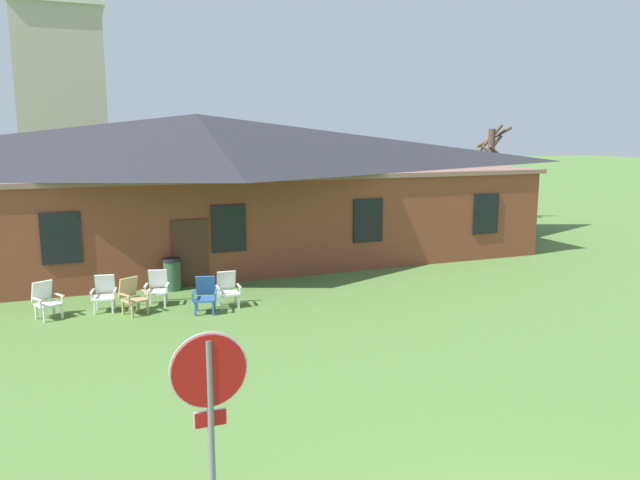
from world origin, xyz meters
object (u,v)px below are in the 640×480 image
(lawn_chair_by_porch, at_px, (46,299))
(lawn_chair_right_end, at_px, (205,294))
(lawn_chair_far_side, at_px, (228,288))
(lawn_chair_near_door, at_px, (105,292))
(lawn_chair_middle, at_px, (157,287))
(lawn_chair_left_end, at_px, (132,295))
(trash_bin, at_px, (172,274))
(stop_sign, at_px, (210,407))

(lawn_chair_by_porch, bearing_deg, lawn_chair_right_end, -14.20)
(lawn_chair_far_side, bearing_deg, lawn_chair_right_end, -151.91)
(lawn_chair_near_door, height_order, lawn_chair_middle, same)
(lawn_chair_left_end, relative_size, lawn_chair_far_side, 1.00)
(lawn_chair_near_door, xyz_separation_m, trash_bin, (2.01, 1.54, -0.00))
(lawn_chair_near_door, distance_m, lawn_chair_far_side, 3.28)
(lawn_chair_middle, height_order, lawn_chair_right_end, same)
(lawn_chair_near_door, bearing_deg, stop_sign, -86.54)
(lawn_chair_by_porch, xyz_separation_m, lawn_chair_right_end, (3.93, -1.00, 0.00))
(lawn_chair_right_end, xyz_separation_m, lawn_chair_far_side, (0.69, 0.37, 0.00))
(stop_sign, xyz_separation_m, lawn_chair_far_side, (2.51, 10.30, -1.46))
(lawn_chair_by_porch, height_order, lawn_chair_far_side, same)
(trash_bin, bearing_deg, lawn_chair_middle, -113.07)
(lawn_chair_middle, distance_m, trash_bin, 1.55)
(lawn_chair_left_end, xyz_separation_m, lawn_chair_right_end, (1.82, -0.60, 0.00))
(lawn_chair_near_door, xyz_separation_m, lawn_chair_right_end, (2.49, -1.16, 0.00))
(lawn_chair_by_porch, distance_m, lawn_chair_right_end, 4.06)
(lawn_chair_left_end, bearing_deg, lawn_chair_far_side, -5.18)
(lawn_chair_middle, relative_size, lawn_chair_right_end, 1.00)
(lawn_chair_middle, bearing_deg, lawn_chair_near_door, -175.47)
(stop_sign, bearing_deg, lawn_chair_near_door, 93.46)
(lawn_chair_near_door, distance_m, lawn_chair_right_end, 2.75)
(lawn_chair_middle, bearing_deg, lawn_chair_by_porch, -174.43)
(lawn_chair_near_door, bearing_deg, trash_bin, 37.46)
(lawn_chair_far_side, distance_m, trash_bin, 2.61)
(lawn_chair_near_door, relative_size, trash_bin, 0.98)
(lawn_chair_left_end, bearing_deg, lawn_chair_by_porch, 169.33)
(lawn_chair_middle, relative_size, lawn_chair_far_side, 1.00)
(lawn_chair_right_end, distance_m, lawn_chair_far_side, 0.79)
(trash_bin, bearing_deg, lawn_chair_near_door, -142.54)
(lawn_chair_near_door, bearing_deg, lawn_chair_left_end, -40.04)
(lawn_chair_near_door, distance_m, lawn_chair_middle, 1.41)
(lawn_chair_left_end, xyz_separation_m, trash_bin, (1.34, 2.10, -0.00))
(lawn_chair_left_end, xyz_separation_m, lawn_chair_far_side, (2.52, -0.23, 0.00))
(lawn_chair_left_end, xyz_separation_m, lawn_chair_middle, (0.73, 0.67, 0.00))
(stop_sign, distance_m, lawn_chair_near_door, 11.21)
(stop_sign, relative_size, lawn_chair_middle, 2.89)
(lawn_chair_by_porch, xyz_separation_m, lawn_chair_left_end, (2.11, -0.40, 0.00))
(stop_sign, relative_size, lawn_chair_near_door, 2.89)
(lawn_chair_right_end, bearing_deg, stop_sign, -100.39)
(lawn_chair_middle, bearing_deg, stop_sign, -93.73)
(lawn_chair_near_door, bearing_deg, lawn_chair_far_side, -13.95)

